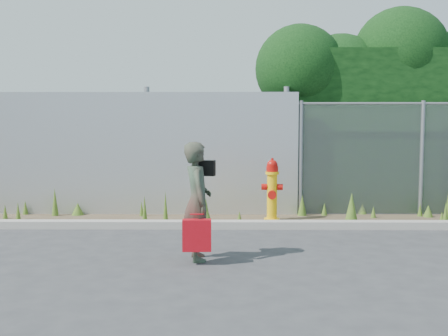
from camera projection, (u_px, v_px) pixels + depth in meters
name	position (u px, v px, depth m)	size (l,w,h in m)	color
ground	(247.00, 257.00, 7.10)	(80.00, 80.00, 0.00)	#353638
curb	(243.00, 225.00, 8.89)	(16.00, 0.22, 0.12)	#9C958D
weed_strip	(249.00, 215.00, 9.51)	(16.00, 1.33, 0.53)	#4B3C2B
corrugated_fence	(60.00, 154.00, 10.02)	(8.50, 0.21, 2.30)	#B6BABE
fire_hydrant	(272.00, 191.00, 9.43)	(0.36, 0.32, 1.08)	yellow
woman	(197.00, 201.00, 6.90)	(0.53, 0.35, 1.46)	#0F6446
red_tote_bag	(197.00, 235.00, 6.68)	(0.34, 0.13, 0.45)	#B20A12
black_shoulder_bag	(205.00, 168.00, 7.01)	(0.26, 0.11, 0.19)	black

